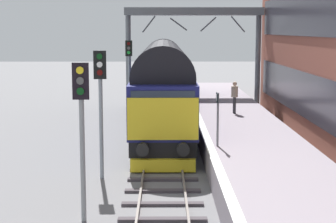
# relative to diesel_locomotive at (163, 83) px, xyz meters

# --- Properties ---
(ground_plane) EXTENTS (140.00, 140.00, 0.00)m
(ground_plane) POSITION_rel_diesel_locomotive_xyz_m (-0.00, -6.37, -2.49)
(ground_plane) COLOR slate
(ground_plane) RESTS_ON ground
(track_main) EXTENTS (2.50, 60.00, 0.15)m
(track_main) POSITION_rel_diesel_locomotive_xyz_m (-0.00, -6.37, -2.43)
(track_main) COLOR slate
(track_main) RESTS_ON ground
(station_platform) EXTENTS (4.00, 44.00, 1.01)m
(station_platform) POSITION_rel_diesel_locomotive_xyz_m (3.60, -6.37, -1.98)
(station_platform) COLOR gray
(station_platform) RESTS_ON ground
(diesel_locomotive) EXTENTS (2.74, 19.11, 4.68)m
(diesel_locomotive) POSITION_rel_diesel_locomotive_xyz_m (0.00, 0.00, 0.00)
(diesel_locomotive) COLOR black
(diesel_locomotive) RESTS_ON ground
(signal_post_near) EXTENTS (0.44, 0.22, 4.42)m
(signal_post_near) POSITION_rel_diesel_locomotive_xyz_m (-2.19, -14.75, 0.36)
(signal_post_near) COLOR gray
(signal_post_near) RESTS_ON ground
(signal_post_mid) EXTENTS (0.44, 0.22, 4.57)m
(signal_post_mid) POSITION_rel_diesel_locomotive_xyz_m (-2.19, -10.20, 0.45)
(signal_post_mid) COLOR gray
(signal_post_mid) RESTS_ON ground
(signal_post_far) EXTENTS (0.44, 0.22, 4.61)m
(signal_post_far) POSITION_rel_diesel_locomotive_xyz_m (-2.19, 5.87, 0.47)
(signal_post_far) COLOR gray
(signal_post_far) RESTS_ON ground
(platform_number_sign) EXTENTS (0.10, 0.44, 1.99)m
(platform_number_sign) POSITION_rel_diesel_locomotive_xyz_m (2.02, -9.37, -0.16)
(platform_number_sign) COLOR slate
(platform_number_sign) RESTS_ON station_platform
(waiting_passenger) EXTENTS (0.35, 0.51, 1.64)m
(waiting_passenger) POSITION_rel_diesel_locomotive_xyz_m (3.68, -1.20, -0.49)
(waiting_passenger) COLOR #303032
(waiting_passenger) RESTS_ON station_platform
(overhead_footbridge) EXTENTS (9.30, 2.00, 6.76)m
(overhead_footbridge) POSITION_rel_diesel_locomotive_xyz_m (2.05, 8.63, 3.52)
(overhead_footbridge) COLOR slate
(overhead_footbridge) RESTS_ON ground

